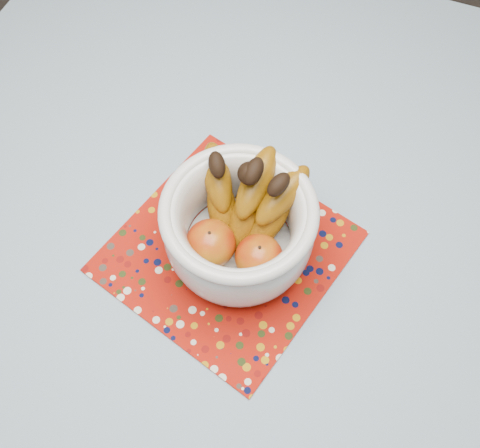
{
  "coord_description": "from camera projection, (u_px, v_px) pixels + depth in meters",
  "views": [
    {
      "loc": [
        0.2,
        -0.47,
        1.63
      ],
      "look_at": [
        0.04,
        -0.08,
        0.85
      ],
      "focal_mm": 42.0,
      "sensor_mm": 36.0,
      "label": 1
    }
  ],
  "objects": [
    {
      "name": "fruit_bowl",
      "position": [
        242.0,
        219.0,
        0.89
      ],
      "size": [
        0.27,
        0.26,
        0.2
      ],
      "color": "silver",
      "rests_on": "placemat"
    },
    {
      "name": "placemat",
      "position": [
        227.0,
        251.0,
        0.96
      ],
      "size": [
        0.43,
        0.43,
        0.0
      ],
      "primitive_type": "cube",
      "rotation": [
        0.0,
        0.0,
        -0.27
      ],
      "color": "#9A1208",
      "rests_on": "tablecloth"
    },
    {
      "name": "tablecloth",
      "position": [
        234.0,
        202.0,
        1.01
      ],
      "size": [
        1.32,
        1.32,
        0.01
      ],
      "primitive_type": "cube",
      "color": "#668AAB",
      "rests_on": "table"
    },
    {
      "name": "table",
      "position": [
        235.0,
        224.0,
        1.08
      ],
      "size": [
        1.2,
        1.2,
        0.75
      ],
      "color": "brown",
      "rests_on": "ground"
    }
  ]
}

